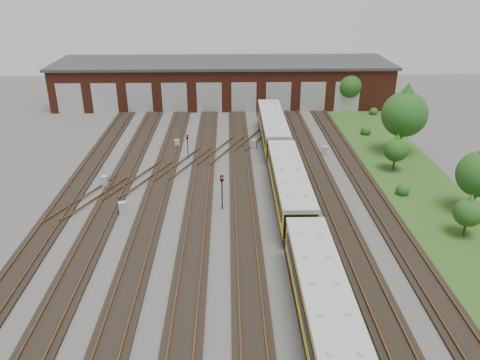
{
  "coord_description": "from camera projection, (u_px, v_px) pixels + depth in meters",
  "views": [
    {
      "loc": [
        0.75,
        -32.39,
        19.35
      ],
      "look_at": [
        1.72,
        5.68,
        2.0
      ],
      "focal_mm": 35.0,
      "sensor_mm": 36.0,
      "label": 1
    }
  ],
  "objects": [
    {
      "name": "relay_cabinet_4",
      "position": [
        324.0,
        151.0,
        52.63
      ],
      "size": [
        0.73,
        0.65,
        1.07
      ],
      "primitive_type": "cube",
      "rotation": [
        0.0,
        0.0,
        -0.19
      ],
      "color": "#9EA0A3",
      "rests_on": "ground"
    },
    {
      "name": "relay_cabinet_0",
      "position": [
        105.0,
        181.0,
        45.02
      ],
      "size": [
        0.75,
        0.66,
        1.14
      ],
      "primitive_type": "cube",
      "rotation": [
        0.0,
        0.0,
        -0.14
      ],
      "color": "#9EA0A3",
      "rests_on": "ground"
    },
    {
      "name": "grass_verge",
      "position": [
        410.0,
        178.0,
        47.0
      ],
      "size": [
        8.0,
        55.0,
        0.05
      ],
      "primitive_type": "cube",
      "color": "#284A18",
      "rests_on": "ground"
    },
    {
      "name": "tree_2",
      "position": [
        405.0,
        109.0,
        50.96
      ],
      "size": [
        4.96,
        4.96,
        8.22
      ],
      "color": "#342417",
      "rests_on": "ground"
    },
    {
      "name": "relay_cabinet_2",
      "position": [
        123.0,
        208.0,
        40.07
      ],
      "size": [
        0.79,
        0.71,
        1.11
      ],
      "primitive_type": "cube",
      "rotation": [
        0.0,
        0.0,
        0.27
      ],
      "color": "#9EA0A3",
      "rests_on": "ground"
    },
    {
      "name": "relay_cabinet_1",
      "position": [
        177.0,
        143.0,
        55.1
      ],
      "size": [
        0.66,
        0.6,
        0.92
      ],
      "primitive_type": "cube",
      "rotation": [
        0.0,
        0.0,
        0.31
      ],
      "color": "#9EA0A3",
      "rests_on": "ground"
    },
    {
      "name": "tree_3",
      "position": [
        469.0,
        209.0,
        35.95
      ],
      "size": [
        2.24,
        2.24,
        3.71
      ],
      "color": "#342417",
      "rests_on": "ground"
    },
    {
      "name": "tree_0",
      "position": [
        349.0,
        82.0,
        68.03
      ],
      "size": [
        3.88,
        3.88,
        6.43
      ],
      "color": "#342417",
      "rests_on": "ground"
    },
    {
      "name": "tree_1",
      "position": [
        396.0,
        147.0,
        47.75
      ],
      "size": [
        2.45,
        2.45,
        4.05
      ],
      "color": "#342417",
      "rests_on": "ground"
    },
    {
      "name": "bush_1",
      "position": [
        366.0,
        130.0,
        59.08
      ],
      "size": [
        1.29,
        1.29,
        1.29
      ],
      "primitive_type": "sphere",
      "color": "#1B4814",
      "rests_on": "ground"
    },
    {
      "name": "relay_cabinet_3",
      "position": [
        254.0,
        144.0,
        54.58
      ],
      "size": [
        0.83,
        0.77,
        1.11
      ],
      "primitive_type": "cube",
      "rotation": [
        0.0,
        0.0,
        -0.41
      ],
      "color": "#9EA0A3",
      "rests_on": "ground"
    },
    {
      "name": "bush_0",
      "position": [
        403.0,
        189.0,
        43.43
      ],
      "size": [
        1.23,
        1.23,
        1.23
      ],
      "primitive_type": "sphere",
      "color": "#1B4814",
      "rests_on": "ground"
    },
    {
      "name": "maintenance_shed",
      "position": [
        223.0,
        82.0,
        72.51
      ],
      "size": [
        51.0,
        12.5,
        6.35
      ],
      "color": "#582316",
      "rests_on": "ground"
    },
    {
      "name": "bush_2",
      "position": [
        374.0,
        111.0,
        67.15
      ],
      "size": [
        1.21,
        1.21,
        1.21
      ],
      "primitive_type": "sphere",
      "color": "#1B4814",
      "rests_on": "ground"
    },
    {
      "name": "track_network",
      "position": [
        218.0,
        227.0,
        37.96
      ],
      "size": [
        30.4,
        70.0,
        0.33
      ],
      "color": "black",
      "rests_on": "ground"
    },
    {
      "name": "signal_mast_3",
      "position": [
        278.0,
        146.0,
        49.62
      ],
      "size": [
        0.25,
        0.23,
        3.34
      ],
      "rotation": [
        0.0,
        0.0,
        -0.02
      ],
      "color": "black",
      "rests_on": "ground"
    },
    {
      "name": "ground",
      "position": [
        220.0,
        232.0,
        37.47
      ],
      "size": [
        120.0,
        120.0,
        0.0
      ],
      "primitive_type": "plane",
      "color": "#454240",
      "rests_on": "ground"
    },
    {
      "name": "metro_train",
      "position": [
        289.0,
        185.0,
        41.07
      ],
      "size": [
        2.8,
        46.99,
        3.09
      ],
      "rotation": [
        0.0,
        0.0,
        -0.01
      ],
      "color": "black",
      "rests_on": "ground"
    },
    {
      "name": "signal_mast_0",
      "position": [
        188.0,
        143.0,
        51.4
      ],
      "size": [
        0.25,
        0.24,
        2.68
      ],
      "rotation": [
        0.0,
        0.0,
        -0.23
      ],
      "color": "black",
      "rests_on": "ground"
    },
    {
      "name": "signal_mast_1",
      "position": [
        222.0,
        188.0,
        40.21
      ],
      "size": [
        0.29,
        0.27,
        3.23
      ],
      "rotation": [
        0.0,
        0.0,
        0.12
      ],
      "color": "black",
      "rests_on": "ground"
    },
    {
      "name": "signal_mast_2",
      "position": [
        271.0,
        163.0,
        45.66
      ],
      "size": [
        0.28,
        0.26,
        2.96
      ],
      "rotation": [
        0.0,
        0.0,
        -0.17
      ],
      "color": "black",
      "rests_on": "ground"
    }
  ]
}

